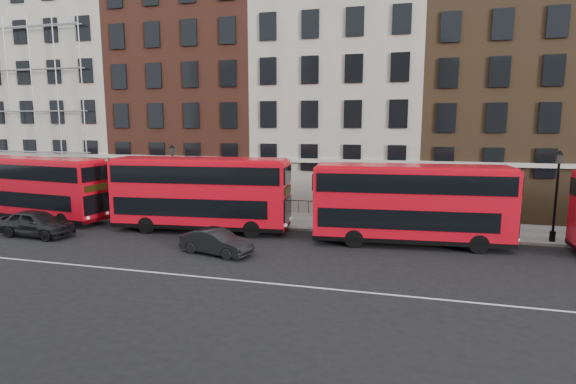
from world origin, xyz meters
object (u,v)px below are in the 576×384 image
(car_front, at_px, (216,242))
(bus_b, at_px, (200,192))
(car_rear, at_px, (37,223))
(bus_a, at_px, (38,187))
(bus_c, at_px, (410,203))

(car_front, bearing_deg, bus_b, 48.01)
(car_rear, relative_size, car_front, 1.19)
(bus_a, bearing_deg, car_rear, -41.52)
(bus_b, bearing_deg, car_rear, -162.89)
(bus_a, relative_size, bus_b, 0.95)
(bus_c, xyz_separation_m, car_rear, (-22.45, -3.88, -1.66))
(car_front, bearing_deg, car_rear, 100.73)
(bus_a, height_order, car_rear, bus_a)
(car_rear, height_order, car_front, car_rear)
(bus_b, distance_m, car_front, 5.85)
(bus_b, relative_size, car_rear, 2.39)
(bus_b, bearing_deg, bus_c, -5.47)
(bus_a, height_order, bus_c, bus_c)
(bus_b, distance_m, car_rear, 10.24)
(bus_c, height_order, car_front, bus_c)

